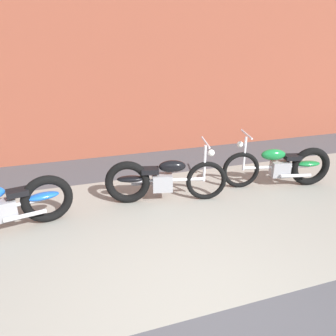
{
  "coord_description": "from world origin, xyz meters",
  "views": [
    {
      "loc": [
        -0.97,
        -2.07,
        2.45
      ],
      "look_at": [
        0.34,
        2.02,
        0.75
      ],
      "focal_mm": 33.36,
      "sensor_mm": 36.0,
      "label": 1
    }
  ],
  "objects": [
    {
      "name": "ground_plane",
      "position": [
        0.0,
        0.0,
        0.0
      ],
      "size": [
        80.0,
        80.0,
        0.0
      ],
      "primitive_type": "plane",
      "color": "#47474C"
    },
    {
      "name": "motorcycle_black",
      "position": [
        0.3,
        2.43,
        0.4
      ],
      "size": [
        1.98,
        0.72,
        1.03
      ],
      "rotation": [
        0.0,
        0.0,
        -0.22
      ],
      "color": "black",
      "rests_on": "ground"
    },
    {
      "name": "brick_building_wall",
      "position": [
        0.0,
        5.2,
        2.42
      ],
      "size": [
        36.0,
        0.5,
        4.83
      ],
      "primitive_type": "cube",
      "color": "brown",
      "rests_on": "ground"
    },
    {
      "name": "motorcycle_green",
      "position": [
        2.67,
        2.31,
        0.4
      ],
      "size": [
        1.98,
        0.73,
        1.03
      ],
      "rotation": [
        0.0,
        0.0,
        2.92
      ],
      "color": "black",
      "rests_on": "ground"
    },
    {
      "name": "motorcycle_blue",
      "position": [
        -1.89,
        2.21,
        0.4
      ],
      "size": [
        1.98,
        0.68,
        1.03
      ],
      "rotation": [
        0.0,
        0.0,
        3.35
      ],
      "color": "black",
      "rests_on": "ground"
    },
    {
      "name": "sidewalk_slab",
      "position": [
        0.0,
        1.75,
        0.0
      ],
      "size": [
        36.0,
        3.5,
        0.01
      ],
      "primitive_type": "cube",
      "color": "gray",
      "rests_on": "ground"
    }
  ]
}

